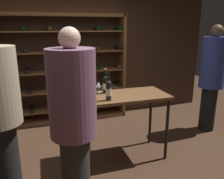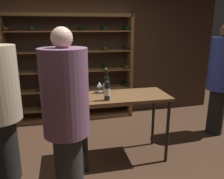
{
  "view_description": "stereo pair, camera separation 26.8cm",
  "coord_description": "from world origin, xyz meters",
  "px_view_note": "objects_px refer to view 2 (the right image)",
  "views": [
    {
      "loc": [
        -0.75,
        -2.59,
        1.87
      ],
      "look_at": [
        0.16,
        0.27,
        1.04
      ],
      "focal_mm": 36.63,
      "sensor_mm": 36.0,
      "label": 1
    },
    {
      "loc": [
        -0.49,
        -2.66,
        1.87
      ],
      "look_at": [
        0.16,
        0.27,
        1.04
      ],
      "focal_mm": 36.63,
      "sensor_mm": 36.0,
      "label": 2
    }
  ],
  "objects_px": {
    "tasting_table": "(124,103)",
    "wine_glass_stemmed_left": "(99,85)",
    "wine_rack": "(71,69)",
    "wine_bottle_black_capsule": "(107,90)",
    "person_bystander_dark_jacket": "(220,76)",
    "person_guest_khaki": "(66,113)",
    "wine_bottle_green_slim": "(106,84)"
  },
  "relations": [
    {
      "from": "tasting_table",
      "to": "wine_glass_stemmed_left",
      "type": "relative_size",
      "value": 8.11
    },
    {
      "from": "wine_rack",
      "to": "wine_glass_stemmed_left",
      "type": "bearing_deg",
      "value": -76.95
    },
    {
      "from": "tasting_table",
      "to": "wine_bottle_black_capsule",
      "type": "bearing_deg",
      "value": -147.91
    },
    {
      "from": "wine_rack",
      "to": "person_bystander_dark_jacket",
      "type": "height_order",
      "value": "wine_rack"
    },
    {
      "from": "wine_rack",
      "to": "wine_bottle_black_capsule",
      "type": "distance_m",
      "value": 1.84
    },
    {
      "from": "wine_rack",
      "to": "wine_glass_stemmed_left",
      "type": "distance_m",
      "value": 1.45
    },
    {
      "from": "person_guest_khaki",
      "to": "wine_bottle_green_slim",
      "type": "xyz_separation_m",
      "value": [
        0.59,
        0.87,
        0.05
      ]
    },
    {
      "from": "wine_bottle_black_capsule",
      "to": "wine_glass_stemmed_left",
      "type": "xyz_separation_m",
      "value": [
        -0.03,
        0.39,
        -0.03
      ]
    },
    {
      "from": "wine_rack",
      "to": "wine_glass_stemmed_left",
      "type": "height_order",
      "value": "wine_rack"
    },
    {
      "from": "person_guest_khaki",
      "to": "wine_glass_stemmed_left",
      "type": "bearing_deg",
      "value": -133.88
    },
    {
      "from": "wine_rack",
      "to": "person_guest_khaki",
      "type": "bearing_deg",
      "value": -94.11
    },
    {
      "from": "wine_bottle_green_slim",
      "to": "wine_bottle_black_capsule",
      "type": "relative_size",
      "value": 0.96
    },
    {
      "from": "tasting_table",
      "to": "person_bystander_dark_jacket",
      "type": "height_order",
      "value": "person_bystander_dark_jacket"
    },
    {
      "from": "wine_bottle_green_slim",
      "to": "wine_bottle_black_capsule",
      "type": "xyz_separation_m",
      "value": [
        -0.06,
        -0.34,
        0.01
      ]
    },
    {
      "from": "wine_bottle_green_slim",
      "to": "wine_rack",
      "type": "bearing_deg",
      "value": 105.89
    },
    {
      "from": "wine_rack",
      "to": "person_guest_khaki",
      "type": "distance_m",
      "value": 2.34
    },
    {
      "from": "person_guest_khaki",
      "to": "wine_bottle_green_slim",
      "type": "bearing_deg",
      "value": -139.69
    },
    {
      "from": "person_guest_khaki",
      "to": "tasting_table",
      "type": "bearing_deg",
      "value": -154.35
    },
    {
      "from": "tasting_table",
      "to": "person_guest_khaki",
      "type": "height_order",
      "value": "person_guest_khaki"
    },
    {
      "from": "tasting_table",
      "to": "wine_bottle_green_slim",
      "type": "height_order",
      "value": "wine_bottle_green_slim"
    },
    {
      "from": "wine_bottle_black_capsule",
      "to": "wine_glass_stemmed_left",
      "type": "distance_m",
      "value": 0.39
    },
    {
      "from": "wine_bottle_green_slim",
      "to": "person_bystander_dark_jacket",
      "type": "bearing_deg",
      "value": 6.58
    },
    {
      "from": "wine_rack",
      "to": "person_guest_khaki",
      "type": "relative_size",
      "value": 1.32
    },
    {
      "from": "wine_bottle_green_slim",
      "to": "tasting_table",
      "type": "bearing_deg",
      "value": -38.37
    },
    {
      "from": "person_bystander_dark_jacket",
      "to": "wine_glass_stemmed_left",
      "type": "bearing_deg",
      "value": -110.84
    },
    {
      "from": "wine_glass_stemmed_left",
      "to": "wine_bottle_green_slim",
      "type": "bearing_deg",
      "value": -31.49
    },
    {
      "from": "person_bystander_dark_jacket",
      "to": "wine_rack",
      "type": "bearing_deg",
      "value": -142.49
    },
    {
      "from": "tasting_table",
      "to": "person_guest_khaki",
      "type": "xyz_separation_m",
      "value": [
        -0.8,
        -0.7,
        0.19
      ]
    },
    {
      "from": "wine_bottle_green_slim",
      "to": "wine_glass_stemmed_left",
      "type": "distance_m",
      "value": 0.11
    },
    {
      "from": "wine_rack",
      "to": "tasting_table",
      "type": "distance_m",
      "value": 1.77
    },
    {
      "from": "person_bystander_dark_jacket",
      "to": "person_guest_khaki",
      "type": "relative_size",
      "value": 1.02
    },
    {
      "from": "wine_bottle_green_slim",
      "to": "wine_glass_stemmed_left",
      "type": "bearing_deg",
      "value": 148.51
    }
  ]
}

